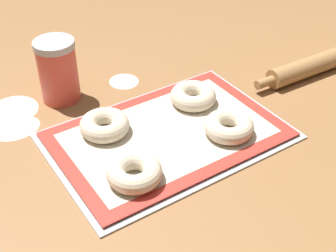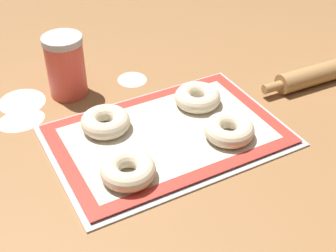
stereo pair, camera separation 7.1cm
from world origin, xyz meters
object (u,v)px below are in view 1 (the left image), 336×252
(bagel_back_right, at_px, (193,96))
(flour_canister, at_px, (58,71))
(bagel_back_left, at_px, (105,125))
(bagel_front_left, at_px, (134,172))
(rolling_pin, at_px, (328,60))
(baking_tray, at_px, (168,136))
(bagel_front_right, at_px, (229,126))

(bagel_back_right, height_order, flour_canister, flour_canister)
(bagel_back_left, relative_size, flour_canister, 0.70)
(bagel_front_left, relative_size, rolling_pin, 0.22)
(bagel_back_left, bearing_deg, flour_canister, 95.78)
(bagel_back_right, bearing_deg, baking_tray, -150.00)
(baking_tray, bearing_deg, rolling_pin, 1.63)
(rolling_pin, bearing_deg, flour_canister, 158.56)
(baking_tray, relative_size, bagel_front_right, 4.65)
(bagel_back_right, relative_size, flour_canister, 0.70)
(bagel_front_left, bearing_deg, bagel_back_right, 31.60)
(bagel_front_right, xyz_separation_m, bagel_back_left, (-0.22, 0.15, 0.00))
(bagel_back_left, height_order, flour_canister, flour_canister)
(bagel_front_left, distance_m, rolling_pin, 0.67)
(bagel_front_left, distance_m, flour_canister, 0.36)
(bagel_front_right, xyz_separation_m, bagel_back_right, (0.01, 0.14, 0.00))
(bagel_front_right, relative_size, bagel_back_left, 1.00)
(baking_tray, height_order, flour_canister, flour_canister)
(bagel_back_left, xyz_separation_m, bagel_back_right, (0.23, -0.01, 0.00))
(bagel_front_left, distance_m, bagel_front_right, 0.24)
(baking_tray, relative_size, bagel_back_left, 4.65)
(bagel_front_right, distance_m, flour_canister, 0.43)
(baking_tray, distance_m, bagel_front_left, 0.16)
(bagel_back_right, xyz_separation_m, rolling_pin, (0.41, -0.05, -0.00))
(baking_tray, height_order, rolling_pin, rolling_pin)
(baking_tray, relative_size, bagel_back_right, 4.65)
(bagel_front_right, height_order, bagel_back_left, same)
(baking_tray, bearing_deg, bagel_front_left, -147.07)
(baking_tray, bearing_deg, bagel_front_right, -34.05)
(bagel_front_left, height_order, flour_canister, flour_canister)
(baking_tray, distance_m, flour_canister, 0.31)
(bagel_back_right, bearing_deg, rolling_pin, -7.18)
(bagel_back_left, distance_m, flour_canister, 0.20)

